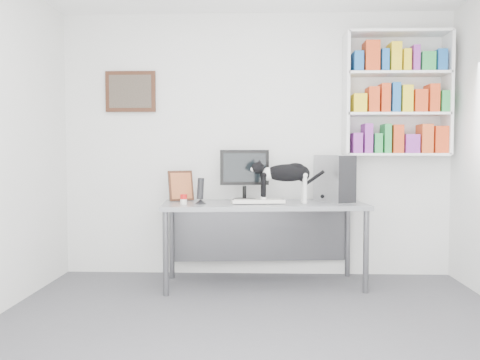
{
  "coord_description": "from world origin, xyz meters",
  "views": [
    {
      "loc": [
        0.02,
        -3.28,
        1.26
      ],
      "look_at": [
        -0.15,
        1.53,
        1.01
      ],
      "focal_mm": 38.0,
      "sensor_mm": 36.0,
      "label": 1
    }
  ],
  "objects_px": {
    "speaker": "(200,190)",
    "desk": "(263,244)",
    "keyboard": "(258,201)",
    "cat": "(285,183)",
    "bookshelf": "(397,94)",
    "soup_can": "(184,199)",
    "monitor": "(244,175)",
    "leaning_print": "(181,185)",
    "pc_tower": "(334,178)"
  },
  "relations": [
    {
      "from": "desk",
      "to": "cat",
      "type": "height_order",
      "value": "cat"
    },
    {
      "from": "keyboard",
      "to": "cat",
      "type": "relative_size",
      "value": 0.78
    },
    {
      "from": "monitor",
      "to": "speaker",
      "type": "bearing_deg",
      "value": -146.75
    },
    {
      "from": "desk",
      "to": "bookshelf",
      "type": "bearing_deg",
      "value": 9.07
    },
    {
      "from": "keyboard",
      "to": "speaker",
      "type": "bearing_deg",
      "value": 178.78
    },
    {
      "from": "monitor",
      "to": "soup_can",
      "type": "bearing_deg",
      "value": -152.65
    },
    {
      "from": "bookshelf",
      "to": "soup_can",
      "type": "relative_size",
      "value": 13.44
    },
    {
      "from": "keyboard",
      "to": "leaning_print",
      "type": "xyz_separation_m",
      "value": [
        -0.76,
        0.25,
        0.14
      ]
    },
    {
      "from": "cat",
      "to": "monitor",
      "type": "bearing_deg",
      "value": 141.84
    },
    {
      "from": "leaning_print",
      "to": "desk",
      "type": "bearing_deg",
      "value": -39.76
    },
    {
      "from": "desk",
      "to": "monitor",
      "type": "xyz_separation_m",
      "value": [
        -0.19,
        0.2,
        0.65
      ]
    },
    {
      "from": "desk",
      "to": "keyboard",
      "type": "height_order",
      "value": "keyboard"
    },
    {
      "from": "pc_tower",
      "to": "soup_can",
      "type": "relative_size",
      "value": 4.91
    },
    {
      "from": "desk",
      "to": "pc_tower",
      "type": "distance_m",
      "value": 0.94
    },
    {
      "from": "bookshelf",
      "to": "desk",
      "type": "relative_size",
      "value": 0.65
    },
    {
      "from": "monitor",
      "to": "cat",
      "type": "xyz_separation_m",
      "value": [
        0.39,
        -0.24,
        -0.06
      ]
    },
    {
      "from": "keyboard",
      "to": "pc_tower",
      "type": "relative_size",
      "value": 1.08
    },
    {
      "from": "keyboard",
      "to": "speaker",
      "type": "height_order",
      "value": "speaker"
    },
    {
      "from": "keyboard",
      "to": "pc_tower",
      "type": "distance_m",
      "value": 0.8
    },
    {
      "from": "bookshelf",
      "to": "desk",
      "type": "xyz_separation_m",
      "value": [
        -1.32,
        -0.33,
        -1.45
      ]
    },
    {
      "from": "monitor",
      "to": "speaker",
      "type": "relative_size",
      "value": 2.04
    },
    {
      "from": "speaker",
      "to": "desk",
      "type": "bearing_deg",
      "value": 32.78
    },
    {
      "from": "desk",
      "to": "soup_can",
      "type": "bearing_deg",
      "value": -171.65
    },
    {
      "from": "bookshelf",
      "to": "leaning_print",
      "type": "xyz_separation_m",
      "value": [
        -2.14,
        -0.15,
        -0.9
      ]
    },
    {
      "from": "pc_tower",
      "to": "desk",
      "type": "bearing_deg",
      "value": 167.76
    },
    {
      "from": "monitor",
      "to": "pc_tower",
      "type": "xyz_separation_m",
      "value": [
        0.87,
        -0.06,
        -0.03
      ]
    },
    {
      "from": "bookshelf",
      "to": "speaker",
      "type": "relative_size",
      "value": 4.94
    },
    {
      "from": "pc_tower",
      "to": "speaker",
      "type": "distance_m",
      "value": 1.31
    },
    {
      "from": "keyboard",
      "to": "leaning_print",
      "type": "bearing_deg",
      "value": 154.18
    },
    {
      "from": "desk",
      "to": "leaning_print",
      "type": "relative_size",
      "value": 6.16
    },
    {
      "from": "soup_can",
      "to": "cat",
      "type": "xyz_separation_m",
      "value": [
        0.94,
        0.13,
        0.15
      ]
    },
    {
      "from": "soup_can",
      "to": "cat",
      "type": "height_order",
      "value": "cat"
    },
    {
      "from": "monitor",
      "to": "speaker",
      "type": "height_order",
      "value": "monitor"
    },
    {
      "from": "monitor",
      "to": "leaning_print",
      "type": "xyz_separation_m",
      "value": [
        -0.63,
        -0.03,
        -0.1
      ]
    },
    {
      "from": "soup_can",
      "to": "pc_tower",
      "type": "bearing_deg",
      "value": 12.31
    },
    {
      "from": "leaning_print",
      "to": "soup_can",
      "type": "distance_m",
      "value": 0.37
    },
    {
      "from": "soup_can",
      "to": "bookshelf",
      "type": "bearing_deg",
      "value": 13.66
    },
    {
      "from": "bookshelf",
      "to": "pc_tower",
      "type": "height_order",
      "value": "bookshelf"
    },
    {
      "from": "cat",
      "to": "speaker",
      "type": "bearing_deg",
      "value": -179.55
    },
    {
      "from": "bookshelf",
      "to": "soup_can",
      "type": "bearing_deg",
      "value": -166.34
    },
    {
      "from": "desk",
      "to": "monitor",
      "type": "bearing_deg",
      "value": 128.02
    },
    {
      "from": "soup_can",
      "to": "cat",
      "type": "relative_size",
      "value": 0.15
    },
    {
      "from": "pc_tower",
      "to": "leaning_print",
      "type": "distance_m",
      "value": 1.5
    },
    {
      "from": "desk",
      "to": "cat",
      "type": "relative_size",
      "value": 3.04
    },
    {
      "from": "bookshelf",
      "to": "cat",
      "type": "bearing_deg",
      "value": -161.73
    },
    {
      "from": "cat",
      "to": "desk",
      "type": "bearing_deg",
      "value": 162.21
    },
    {
      "from": "keyboard",
      "to": "cat",
      "type": "xyz_separation_m",
      "value": [
        0.26,
        0.03,
        0.17
      ]
    },
    {
      "from": "bookshelf",
      "to": "leaning_print",
      "type": "distance_m",
      "value": 2.33
    },
    {
      "from": "bookshelf",
      "to": "cat",
      "type": "distance_m",
      "value": 1.46
    },
    {
      "from": "pc_tower",
      "to": "soup_can",
      "type": "bearing_deg",
      "value": 168.72
    }
  ]
}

